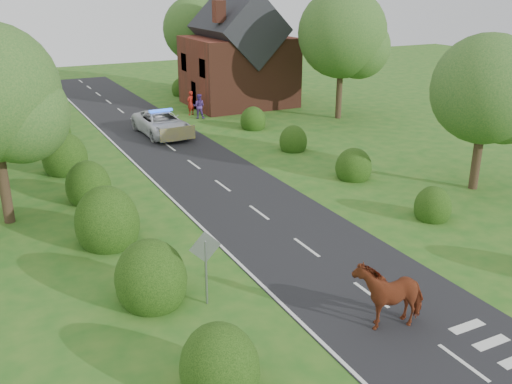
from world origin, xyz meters
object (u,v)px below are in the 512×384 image
police_van (162,123)px  pedestrian_purple (199,106)px  road_sign (205,257)px  cow (389,296)px  pedestrian_red (191,103)px

police_van → pedestrian_purple: 5.35m
road_sign → police_van: (5.55, 21.22, -0.86)m
police_van → cow: bearing=-94.6°
road_sign → police_van: size_ratio=0.43×
pedestrian_red → pedestrian_purple: pedestrian_red is taller
police_van → pedestrian_red: 6.21m
police_van → pedestrian_purple: bearing=38.3°
pedestrian_red → pedestrian_purple: (0.14, -1.34, -0.01)m
cow → police_van: bearing=-173.9°
road_sign → pedestrian_purple: 26.51m
cow → road_sign: bearing=-118.5°
police_van → road_sign: bearing=-106.9°
pedestrian_red → pedestrian_purple: 1.35m
cow → pedestrian_purple: pedestrian_purple is taller
road_sign → cow: bearing=-37.1°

